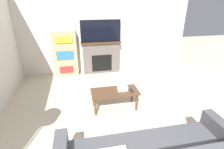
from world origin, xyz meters
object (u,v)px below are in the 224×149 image
at_px(tv, 101,31).
at_px(coffee_table, 115,94).
at_px(bookshelf, 65,54).
at_px(fireplace, 101,57).
at_px(storage_basket, 132,72).

height_order(tv, coffee_table, tv).
relative_size(coffee_table, bookshelf, 0.73).
distance_m(fireplace, storage_basket, 1.07).
xyz_separation_m(fireplace, storage_basket, (0.91, -0.40, -0.41)).
relative_size(fireplace, storage_basket, 3.51).
relative_size(coffee_table, storage_basket, 2.87).
height_order(bookshelf, storage_basket, bookshelf).
height_order(fireplace, tv, tv).
distance_m(fireplace, bookshelf, 1.12).
bearing_deg(tv, fireplace, 90.00).
xyz_separation_m(tv, storage_basket, (0.91, -0.38, -1.24)).
bearing_deg(tv, coffee_table, -90.36).
bearing_deg(storage_basket, fireplace, 156.34).
relative_size(bookshelf, storage_basket, 3.91).
bearing_deg(bookshelf, storage_basket, -10.59).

